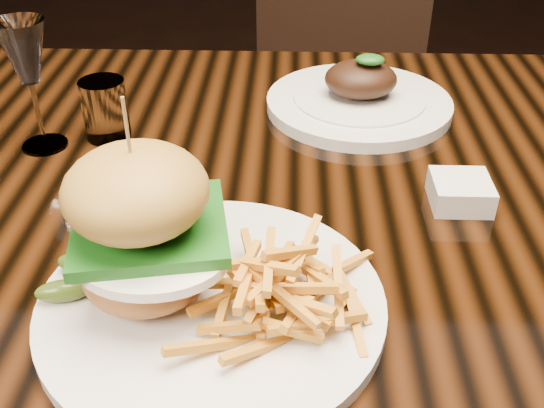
{
  "coord_description": "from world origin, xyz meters",
  "views": [
    {
      "loc": [
        -0.0,
        -0.68,
        1.18
      ],
      "look_at": [
        -0.02,
        -0.14,
        0.81
      ],
      "focal_mm": 42.0,
      "sensor_mm": 36.0,
      "label": 1
    }
  ],
  "objects_px": {
    "dining_table": "(293,229)",
    "wine_glass": "(25,57)",
    "far_dish": "(359,99)",
    "burger_plate": "(199,264)",
    "chair_far": "(335,69)"
  },
  "relations": [
    {
      "from": "wine_glass",
      "to": "far_dish",
      "type": "height_order",
      "value": "wine_glass"
    },
    {
      "from": "burger_plate",
      "to": "wine_glass",
      "type": "distance_m",
      "value": 0.41
    },
    {
      "from": "burger_plate",
      "to": "chair_far",
      "type": "bearing_deg",
      "value": 82.13
    },
    {
      "from": "burger_plate",
      "to": "wine_glass",
      "type": "relative_size",
      "value": 1.88
    },
    {
      "from": "wine_glass",
      "to": "chair_far",
      "type": "bearing_deg",
      "value": 61.06
    },
    {
      "from": "far_dish",
      "to": "chair_far",
      "type": "distance_m",
      "value": 0.72
    },
    {
      "from": "dining_table",
      "to": "chair_far",
      "type": "relative_size",
      "value": 1.68
    },
    {
      "from": "burger_plate",
      "to": "far_dish",
      "type": "distance_m",
      "value": 0.48
    },
    {
      "from": "dining_table",
      "to": "burger_plate",
      "type": "bearing_deg",
      "value": -110.26
    },
    {
      "from": "burger_plate",
      "to": "wine_glass",
      "type": "xyz_separation_m",
      "value": [
        -0.26,
        0.31,
        0.07
      ]
    },
    {
      "from": "far_dish",
      "to": "dining_table",
      "type": "bearing_deg",
      "value": -114.86
    },
    {
      "from": "wine_glass",
      "to": "far_dish",
      "type": "relative_size",
      "value": 0.63
    },
    {
      "from": "far_dish",
      "to": "chair_far",
      "type": "xyz_separation_m",
      "value": [
        0.01,
        0.68,
        -0.23
      ]
    },
    {
      "from": "dining_table",
      "to": "wine_glass",
      "type": "bearing_deg",
      "value": 167.16
    },
    {
      "from": "wine_glass",
      "to": "dining_table",
      "type": "bearing_deg",
      "value": -12.84
    }
  ]
}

